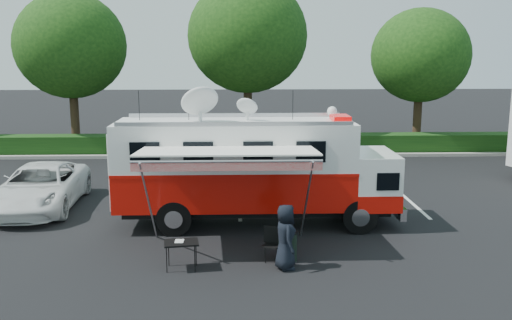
{
  "coord_description": "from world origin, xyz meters",
  "views": [
    {
      "loc": [
        -0.59,
        -16.78,
        5.26
      ],
      "look_at": [
        0.0,
        0.5,
        1.9
      ],
      "focal_mm": 40.0,
      "sensor_mm": 36.0,
      "label": 1
    }
  ],
  "objects_px": {
    "trash_bin": "(288,246)",
    "folding_table": "(181,244)",
    "command_truck": "(254,168)",
    "white_suv": "(42,208)"
  },
  "relations": [
    {
      "from": "trash_bin",
      "to": "command_truck",
      "type": "bearing_deg",
      "value": 103.6
    },
    {
      "from": "command_truck",
      "to": "white_suv",
      "type": "bearing_deg",
      "value": 164.39
    },
    {
      "from": "command_truck",
      "to": "white_suv",
      "type": "distance_m",
      "value": 7.59
    },
    {
      "from": "white_suv",
      "to": "folding_table",
      "type": "distance_m",
      "value": 7.68
    },
    {
      "from": "command_truck",
      "to": "folding_table",
      "type": "xyz_separation_m",
      "value": [
        -1.88,
        -3.6,
        -1.09
      ]
    },
    {
      "from": "white_suv",
      "to": "command_truck",
      "type": "bearing_deg",
      "value": -17.76
    },
    {
      "from": "trash_bin",
      "to": "folding_table",
      "type": "bearing_deg",
      "value": -169.31
    },
    {
      "from": "white_suv",
      "to": "trash_bin",
      "type": "height_order",
      "value": "trash_bin"
    },
    {
      "from": "folding_table",
      "to": "trash_bin",
      "type": "distance_m",
      "value": 2.69
    },
    {
      "from": "command_truck",
      "to": "folding_table",
      "type": "relative_size",
      "value": 9.5
    }
  ]
}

